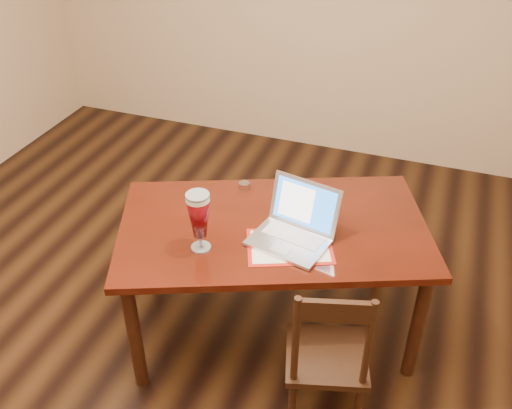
% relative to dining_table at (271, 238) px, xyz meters
% --- Properties ---
extents(ground, '(5.00, 5.00, 0.00)m').
position_rel_dining_table_xyz_m(ground, '(-0.46, -0.32, -0.65)').
color(ground, black).
rests_on(ground, ground).
extents(room_shell, '(4.51, 5.01, 2.71)m').
position_rel_dining_table_xyz_m(room_shell, '(-0.46, -0.32, 1.11)').
color(room_shell, tan).
rests_on(room_shell, ground).
extents(dining_table, '(1.76, 1.39, 1.03)m').
position_rel_dining_table_xyz_m(dining_table, '(0.00, 0.00, 0.00)').
color(dining_table, '#461109').
rests_on(dining_table, ground).
extents(dining_chair, '(0.45, 0.44, 0.87)m').
position_rel_dining_table_xyz_m(dining_chair, '(0.42, -0.45, -0.24)').
color(dining_chair, black).
rests_on(dining_chair, ground).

